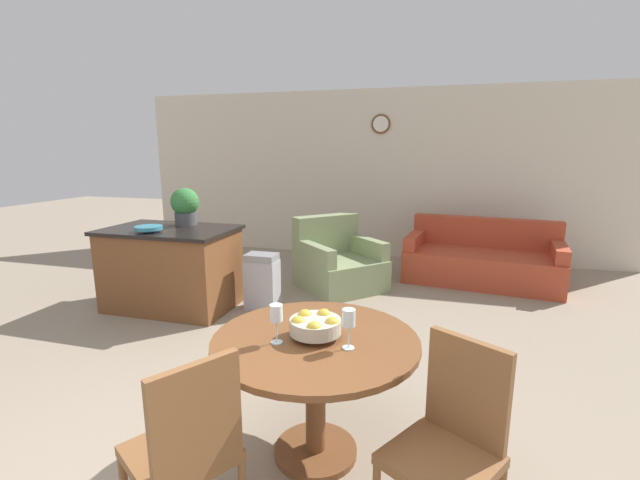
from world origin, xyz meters
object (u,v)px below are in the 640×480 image
fruit_bowl (315,325)px  potted_plant (185,205)px  armchair (338,265)px  wine_glass_left (276,315)px  teal_bowl (149,228)px  kitchen_island (172,268)px  trash_bin (262,282)px  dining_table (315,365)px  dining_chair_near_left (187,446)px  wine_glass_right (349,320)px  couch (482,260)px  dining_chair_near_right (451,436)px

fruit_bowl → potted_plant: bearing=135.6°
fruit_bowl → armchair: size_ratio=0.22×
wine_glass_left → teal_bowl: teal_bowl is taller
kitchen_island → armchair: bearing=36.0°
trash_bin → armchair: 1.17m
dining_table → armchair: bearing=101.0°
wine_glass_left → trash_bin: (-1.05, 2.21, -0.58)m
dining_table → dining_chair_near_left: size_ratio=1.23×
wine_glass_right → couch: size_ratio=0.10×
dining_chair_near_left → wine_glass_right: 0.94m
dining_chair_near_right → wine_glass_right: 0.70m
wine_glass_right → couch: 4.13m
potted_plant → couch: potted_plant is taller
armchair → teal_bowl: bearing=174.4°
kitchen_island → trash_bin: (1.00, 0.21, -0.14)m
armchair → dining_table: bearing=-124.7°
fruit_bowl → trash_bin: size_ratio=0.45×
dining_chair_near_left → trash_bin: (-0.87, 2.82, -0.20)m
dining_table → armchair: armchair is taller
fruit_bowl → dining_chair_near_right: bearing=-26.3°
teal_bowl → fruit_bowl: bearing=-35.5°
dining_chair_near_right → wine_glass_left: 1.01m
wine_glass_left → kitchen_island: 2.90m
trash_bin → armchair: bearing=57.1°
fruit_bowl → potted_plant: 3.04m
dining_chair_near_left → dining_table: bearing=5.4°
dining_table → wine_glass_right: (0.20, -0.08, 0.33)m
kitchen_island → potted_plant: (0.07, 0.23, 0.68)m
trash_bin → potted_plant: bearing=178.5°
dining_chair_near_left → teal_bowl: size_ratio=3.34×
dining_table → fruit_bowl: 0.24m
teal_bowl → trash_bin: (1.07, 0.45, -0.63)m
potted_plant → trash_bin: (0.93, -0.02, -0.82)m
dining_chair_near_right → couch: size_ratio=0.45×
dining_table → couch: couch is taller
wine_glass_right → trash_bin: (-1.43, 2.17, -0.58)m
dining_chair_near_left → trash_bin: size_ratio=1.48×
dining_chair_near_left → potted_plant: bearing=64.1°
dining_chair_near_right → couch: 4.28m
fruit_bowl → armchair: armchair is taller
dining_table → wine_glass_left: size_ratio=5.32×
dining_chair_near_left → potted_plant: size_ratio=2.22×
dining_chair_near_right → armchair: 3.68m
wine_glass_left → trash_bin: wine_glass_left is taller
dining_chair_near_right → fruit_bowl: 0.86m
dining_table → dining_chair_near_left: 0.81m
armchair → dining_chair_near_left: bearing=-132.1°
dining_table → fruit_bowl: (-0.00, -0.00, 0.24)m
dining_table → kitchen_island: size_ratio=0.82×
dining_table → dining_chair_near_left: (-0.36, -0.73, -0.05)m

